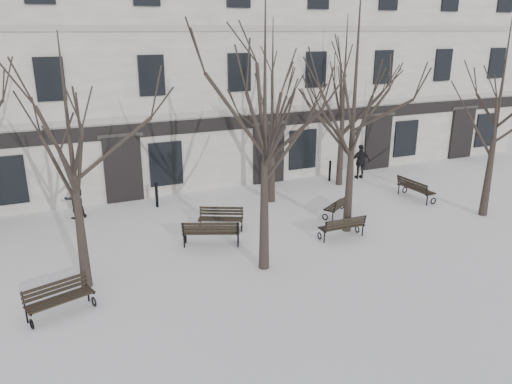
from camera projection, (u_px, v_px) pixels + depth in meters
ground at (275, 258)px, 16.59m from camera, size 100.00×100.00×0.00m
building at (168, 64)px, 26.14m from camera, size 40.40×10.20×11.40m
tree_0 at (69, 136)px, 13.43m from camera, size 5.07×5.07×7.25m
tree_1 at (265, 103)px, 14.32m from camera, size 5.86×5.86×8.37m
tree_2 at (356, 79)px, 17.17m from camera, size 6.30×6.30×9.00m
tree_3 at (500, 97)px, 19.00m from camera, size 5.38×5.38×7.69m
tree_5 at (272, 91)px, 20.60m from camera, size 5.41×5.41×7.74m
tree_6 at (344, 82)px, 22.95m from camera, size 5.55×5.55×7.93m
bench_0 at (59, 298)px, 13.24m from camera, size 1.84×1.12×0.88m
bench_1 at (211, 232)px, 17.38m from camera, size 2.07×1.41×1.00m
bench_2 at (342, 226)px, 18.05m from camera, size 1.72×0.65×0.86m
bench_3 at (221, 218)px, 18.89m from camera, size 1.74×1.27×0.84m
bench_4 at (339, 205)px, 20.30m from camera, size 1.68×1.37×0.83m
bench_5 at (415, 188)px, 22.23m from camera, size 0.77×1.90×0.94m
bollard_a at (157, 194)px, 21.22m from camera, size 0.14×0.14×1.11m
bollard_b at (330, 170)px, 24.89m from camera, size 0.14×0.14×1.06m
pedestrian_b at (77, 218)px, 20.16m from camera, size 0.88×0.74×1.64m
pedestrian_c at (359, 178)px, 25.53m from camera, size 1.08×0.58×1.75m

